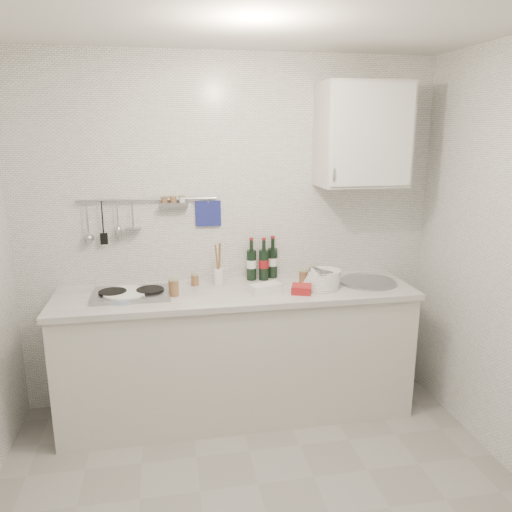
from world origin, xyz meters
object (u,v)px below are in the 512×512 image
Objects in this scene: wall_cabinet at (363,135)px; plate_stack_sink at (323,279)px; wine_bottles at (263,258)px; plate_stack_hob at (124,295)px; utensil_crock at (219,274)px.

plate_stack_sink is (-0.30, -0.15, -0.97)m from wall_cabinet.
plate_stack_hob is at bearing -165.11° from wine_bottles.
plate_stack_sink is 0.94× the size of utensil_crock.
wall_cabinet is at bearing 26.93° from plate_stack_sink.
utensil_crock is at bearing 163.88° from plate_stack_sink.
wall_cabinet is 2.31× the size of utensil_crock.
wall_cabinet is 1.94m from plate_stack_hob.
plate_stack_sink is (1.34, -0.01, 0.04)m from plate_stack_hob.
wine_bottles is 0.35m from utensil_crock.
wine_bottles reaches higher than plate_stack_hob.
plate_stack_hob is 1.00× the size of wine_bottles.
wine_bottles is (-0.67, 0.12, -0.87)m from wall_cabinet.
plate_stack_sink is 0.92× the size of wine_bottles.
plate_stack_sink is at bearing -0.64° from plate_stack_hob.
utensil_crock is at bearing 16.42° from plate_stack_hob.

